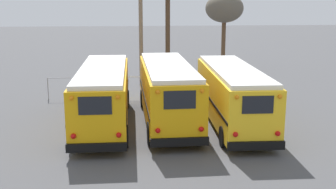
# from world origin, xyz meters

# --- Properties ---
(ground_plane) EXTENTS (160.00, 160.00, 0.00)m
(ground_plane) POSITION_xyz_m (0.00, 0.00, 0.00)
(ground_plane) COLOR #4C4C4F
(school_bus_0) EXTENTS (2.54, 9.85, 3.04)m
(school_bus_0) POSITION_xyz_m (-3.32, 0.89, 1.67)
(school_bus_0) COLOR #E5A00C
(school_bus_0) RESTS_ON ground
(school_bus_1) EXTENTS (2.75, 9.59, 3.14)m
(school_bus_1) POSITION_xyz_m (0.00, 1.10, 1.72)
(school_bus_1) COLOR #E5A00C
(school_bus_1) RESTS_ON ground
(school_bus_2) EXTENTS (2.63, 9.69, 3.00)m
(school_bus_2) POSITION_xyz_m (3.32, 0.54, 1.63)
(school_bus_2) COLOR yellow
(school_bus_2) RESTS_ON ground
(utility_pole) EXTENTS (1.80, 0.29, 8.16)m
(utility_pole) POSITION_xyz_m (-1.16, 10.67, 4.23)
(utility_pole) COLOR #75604C
(utility_pole) RESTS_ON ground
(bare_tree_1) EXTENTS (3.45, 3.45, 6.85)m
(bare_tree_1) POSITION_xyz_m (6.59, 18.00, 5.48)
(bare_tree_1) COLOR brown
(bare_tree_1) RESTS_ON ground
(fence_line) EXTENTS (14.71, 0.06, 1.42)m
(fence_line) POSITION_xyz_m (-0.00, 6.96, 0.98)
(fence_line) COLOR #939399
(fence_line) RESTS_ON ground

